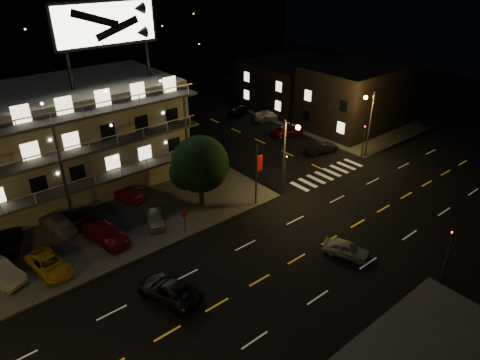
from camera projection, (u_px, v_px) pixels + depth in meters
ground at (279, 269)px, 33.27m from camera, size 140.00×140.00×0.00m
curb_nw at (16, 222)px, 38.98m from camera, size 44.00×24.00×0.15m
curb_ne at (330, 118)px, 63.70m from camera, size 16.00×24.00×0.15m
motel at (36, 145)px, 41.43m from camera, size 28.00×13.80×18.10m
side_bldg_front at (355, 96)px, 59.01m from camera, size 14.06×10.00×8.50m
side_bldg_back at (293, 84)px, 67.53m from camera, size 14.06×12.00×7.00m
streetlight_nc at (287, 151)px, 41.11m from camera, size 0.44×1.92×8.00m
streetlight_ne at (369, 119)px, 49.02m from camera, size 1.92×0.44×8.00m
signal_nw at (285, 169)px, 42.90m from camera, size 0.20×0.27×4.60m
signal_sw at (449, 249)px, 31.33m from camera, size 0.20×0.27×4.60m
signal_ne at (364, 138)px, 50.20m from camera, size 0.27×0.20×4.60m
banner_north at (257, 173)px, 40.23m from camera, size 0.83×0.16×6.40m
stop_sign at (185, 218)px, 36.61m from camera, size 0.91×0.11×2.61m
tree at (200, 166)px, 39.63m from camera, size 5.57×5.37×7.02m
lot_car_2 at (49, 264)px, 32.58m from camera, size 2.80×4.82×1.26m
lot_car_3 at (105, 233)px, 36.06m from camera, size 2.96×5.40×1.48m
lot_car_4 at (155, 217)px, 38.36m from camera, size 2.78×4.00×1.26m
lot_car_6 at (7, 241)px, 35.30m from camera, size 3.40×4.82×1.22m
lot_car_7 at (57, 222)px, 37.55m from camera, size 2.55×4.92×1.36m
lot_car_8 at (75, 219)px, 37.98m from camera, size 3.24×4.46×1.41m
lot_car_9 at (127, 194)px, 42.04m from camera, size 2.24×3.94×1.23m
side_car_0 at (322, 148)px, 52.36m from camera, size 4.34×2.36×1.36m
side_car_1 at (288, 131)px, 57.54m from camera, size 4.83×3.24×1.23m
side_car_2 at (268, 116)px, 62.59m from camera, size 5.28×3.51×1.42m
side_car_3 at (238, 110)px, 64.78m from camera, size 4.85×3.37×1.53m
road_car_east at (346, 249)px, 34.51m from camera, size 2.83×4.05×1.28m
road_car_west at (169, 290)px, 30.23m from camera, size 3.68×5.49×1.40m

